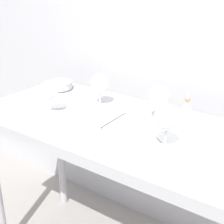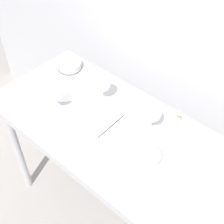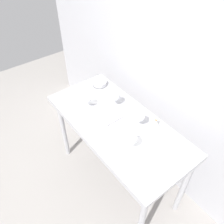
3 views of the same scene
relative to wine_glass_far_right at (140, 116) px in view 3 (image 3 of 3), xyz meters
name	(u,v)px [view 3 (image 3 of 3)]	position (x,y,z in m)	size (l,w,h in m)	color
ground_plane	(116,178)	(-0.15, -0.10, -1.03)	(6.00, 6.00, 0.00)	#9D9893
back_wall	(164,64)	(-0.15, 0.39, 0.27)	(3.80, 0.04, 2.60)	#B6B6BC
steel_counter	(117,131)	(-0.15, -0.11, -0.23)	(1.40, 0.65, 0.90)	#B5B5BA
wine_glass_far_right	(140,116)	(0.00, 0.00, 0.00)	(0.09, 0.09, 0.18)	white
wine_glass_near_right	(131,139)	(0.14, -0.22, 0.01)	(0.10, 0.10, 0.19)	white
wine_glass_far_left	(115,96)	(-0.34, 0.01, 0.00)	(0.09, 0.09, 0.17)	white
wine_glass_near_left	(87,98)	(-0.47, -0.21, -0.01)	(0.09, 0.09, 0.16)	white
open_notebook	(116,121)	(-0.17, -0.11, -0.12)	(0.34, 0.21, 0.01)	white
tasting_sheet_upper	(148,146)	(0.20, -0.08, -0.12)	(0.20, 0.26, 0.00)	white
tasting_sheet_lower	(102,98)	(-0.50, -0.02, -0.12)	(0.17, 0.24, 0.00)	white
tasting_bowl	(100,83)	(-0.69, 0.09, -0.10)	(0.15, 0.15, 0.05)	#4C4C4C
decanter_funnel	(155,124)	(0.09, 0.10, -0.08)	(0.11, 0.11, 0.14)	silver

